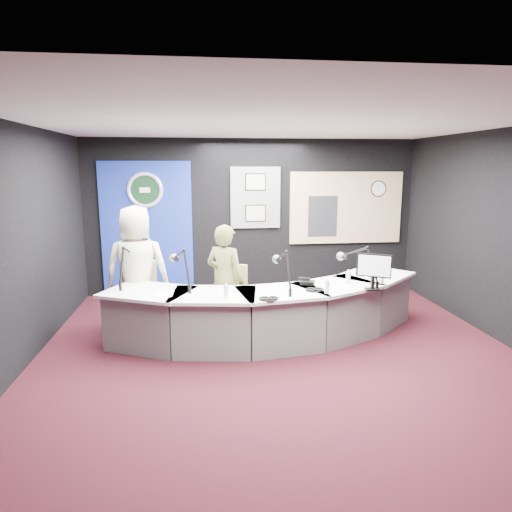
{
  "coord_description": "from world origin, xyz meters",
  "views": [
    {
      "loc": [
        -0.93,
        -5.27,
        2.3
      ],
      "look_at": [
        -0.2,
        0.8,
        1.1
      ],
      "focal_mm": 32.0,
      "sensor_mm": 36.0,
      "label": 1
    }
  ],
  "objects": [
    {
      "name": "ground",
      "position": [
        0.0,
        0.0,
        0.0
      ],
      "size": [
        6.0,
        6.0,
        0.0
      ],
      "primitive_type": "plane",
      "color": "black",
      "rests_on": "ground"
    },
    {
      "name": "ceiling",
      "position": [
        0.0,
        0.0,
        2.8
      ],
      "size": [
        6.0,
        6.0,
        0.02
      ],
      "primitive_type": "cube",
      "color": "silver",
      "rests_on": "ground"
    },
    {
      "name": "wall_back",
      "position": [
        0.0,
        3.0,
        1.4
      ],
      "size": [
        6.0,
        0.02,
        2.8
      ],
      "primitive_type": "cube",
      "color": "black",
      "rests_on": "ground"
    },
    {
      "name": "wall_front",
      "position": [
        0.0,
        -3.0,
        1.4
      ],
      "size": [
        6.0,
        0.02,
        2.8
      ],
      "primitive_type": "cube",
      "color": "black",
      "rests_on": "ground"
    },
    {
      "name": "wall_left",
      "position": [
        -3.0,
        0.0,
        1.4
      ],
      "size": [
        0.02,
        6.0,
        2.8
      ],
      "primitive_type": "cube",
      "color": "black",
      "rests_on": "ground"
    },
    {
      "name": "broadcast_desk",
      "position": [
        -0.05,
        0.55,
        0.38
      ],
      "size": [
        4.5,
        1.9,
        0.75
      ],
      "primitive_type": null,
      "color": "silver",
      "rests_on": "ground"
    },
    {
      "name": "backdrop_panel",
      "position": [
        -1.9,
        2.97,
        1.25
      ],
      "size": [
        1.6,
        0.05,
        2.3
      ],
      "primitive_type": "cube",
      "color": "navy",
      "rests_on": "wall_back"
    },
    {
      "name": "agency_seal",
      "position": [
        -1.9,
        2.93,
        1.9
      ],
      "size": [
        0.63,
        0.07,
        0.63
      ],
      "primitive_type": "torus",
      "rotation": [
        1.57,
        0.0,
        0.0
      ],
      "color": "silver",
      "rests_on": "backdrop_panel"
    },
    {
      "name": "seal_center",
      "position": [
        -1.9,
        2.94,
        1.9
      ],
      "size": [
        0.48,
        0.01,
        0.48
      ],
      "primitive_type": "cylinder",
      "rotation": [
        1.57,
        0.0,
        0.0
      ],
      "color": "black",
      "rests_on": "backdrop_panel"
    },
    {
      "name": "pinboard",
      "position": [
        0.05,
        2.97,
        1.75
      ],
      "size": [
        0.9,
        0.04,
        1.1
      ],
      "primitive_type": "cube",
      "color": "slate",
      "rests_on": "wall_back"
    },
    {
      "name": "framed_photo_upper",
      "position": [
        0.05,
        2.94,
        2.03
      ],
      "size": [
        0.34,
        0.02,
        0.27
      ],
      "primitive_type": "cube",
      "color": "tan",
      "rests_on": "pinboard"
    },
    {
      "name": "framed_photo_lower",
      "position": [
        0.05,
        2.94,
        1.47
      ],
      "size": [
        0.34,
        0.02,
        0.27
      ],
      "primitive_type": "cube",
      "color": "tan",
      "rests_on": "pinboard"
    },
    {
      "name": "booth_window_frame",
      "position": [
        1.75,
        2.97,
        1.55
      ],
      "size": [
        2.12,
        0.06,
        1.32
      ],
      "primitive_type": "cube",
      "color": "tan",
      "rests_on": "wall_back"
    },
    {
      "name": "booth_glow",
      "position": [
        1.75,
        2.96,
        1.55
      ],
      "size": [
        2.0,
        0.02,
        1.2
      ],
      "primitive_type": "cube",
      "color": "#CFAF82",
      "rests_on": "booth_window_frame"
    },
    {
      "name": "equipment_rack",
      "position": [
        1.3,
        2.94,
        1.4
      ],
      "size": [
        0.55,
        0.02,
        0.75
      ],
      "primitive_type": "cube",
      "color": "black",
      "rests_on": "booth_window_frame"
    },
    {
      "name": "wall_clock",
      "position": [
        2.35,
        2.94,
        1.9
      ],
      "size": [
        0.28,
        0.01,
        0.28
      ],
      "primitive_type": "cylinder",
      "rotation": [
        1.57,
        0.0,
        0.0
      ],
      "color": "white",
      "rests_on": "booth_window_frame"
    },
    {
      "name": "armchair_left",
      "position": [
        -1.84,
        1.06,
        0.5
      ],
      "size": [
        0.57,
        0.57,
        1.01
      ],
      "primitive_type": null,
      "rotation": [
        0.0,
        0.0,
        -0.01
      ],
      "color": "#9E8348",
      "rests_on": "ground"
    },
    {
      "name": "armchair_right",
      "position": [
        -0.63,
        0.78,
        0.5
      ],
      "size": [
        0.74,
        0.74,
        1.0
      ],
      "primitive_type": null,
      "rotation": [
        0.0,
        0.0,
        -0.42
      ],
      "color": "#9E8348",
      "rests_on": "ground"
    },
    {
      "name": "draped_jacket",
      "position": [
        -1.86,
        1.31,
        0.62
      ],
      "size": [
        0.5,
        0.1,
        0.7
      ],
      "primitive_type": "cube",
      "rotation": [
        0.0,
        0.0,
        -0.01
      ],
      "color": "gray",
      "rests_on": "armchair_left"
    },
    {
      "name": "person_man",
      "position": [
        -1.84,
        1.06,
        0.9
      ],
      "size": [
        0.89,
        0.59,
        1.79
      ],
      "primitive_type": "imported",
      "rotation": [
        0.0,
        0.0,
        3.12
      ],
      "color": "beige",
      "rests_on": "ground"
    },
    {
      "name": "person_woman",
      "position": [
        -0.63,
        0.78,
        0.77
      ],
      "size": [
        0.67,
        0.62,
        1.55
      ],
      "primitive_type": "imported",
      "rotation": [
        0.0,
        0.0,
        2.57
      ],
      "color": "#545D31",
      "rests_on": "ground"
    },
    {
      "name": "computer_monitor",
      "position": [
        1.22,
        0.15,
        1.07
      ],
      "size": [
        0.38,
        0.24,
        0.29
      ],
      "primitive_type": "cube",
      "rotation": [
        0.0,
        0.0,
        -0.54
      ],
      "color": "black",
      "rests_on": "broadcast_desk"
    },
    {
      "name": "desk_phone",
      "position": [
        0.46,
        0.53,
        0.78
      ],
      "size": [
        0.22,
        0.2,
        0.05
      ],
      "primitive_type": "cube",
      "rotation": [
        0.0,
        0.0,
        -0.37
      ],
      "color": "black",
      "rests_on": "broadcast_desk"
    },
    {
      "name": "headphones_near",
      "position": [
        0.48,
        0.19,
        0.77
      ],
      "size": [
        0.19,
        0.19,
        0.03
      ],
      "primitive_type": "torus",
      "color": "black",
      "rests_on": "broadcast_desk"
    },
    {
      "name": "headphones_far",
      "position": [
        -0.16,
        -0.13,
        0.77
      ],
      "size": [
        0.21,
        0.21,
        0.03
      ],
      "primitive_type": "torus",
      "color": "black",
      "rests_on": "broadcast_desk"
    },
    {
      "name": "paper_stack",
      "position": [
        -1.41,
        0.3,
        0.75
      ],
      "size": [
        0.23,
        0.32,
        0.0
      ],
      "primitive_type": "cube",
      "rotation": [
        0.0,
        0.0,
        -0.04
      ],
      "color": "white",
      "rests_on": "broadcast_desk"
    },
    {
      "name": "notepad",
      "position": [
        -0.57,
        -0.05,
        0.75
      ],
      "size": [
        0.25,
        0.32,
        0.0
      ],
      "primitive_type": "cube",
      "rotation": [
        0.0,
        0.0,
        0.17
      ],
      "color": "white",
      "rests_on": "broadcast_desk"
    },
    {
      "name": "boom_mic_a",
      "position": [
        -1.91,
        0.8,
        1.05
      ],
      "size": [
        0.24,
        0.73,
        0.6
      ],
      "primitive_type": null,
      "color": "black",
      "rests_on": "broadcast_desk"
    },
    {
      "name": "boom_mic_b",
      "position": [
        -1.2,
        0.56,
        1.05
      ],
      "size": [
        0.34,
        0.7,
        0.6
      ],
      "primitive_type": null,
      "color": "black",
      "rests_on": "broadcast_desk"
    },
    {
      "name": "boom_mic_c",
      "position": [
        0.09,
        0.29,
        1.05
      ],
      "size": [
        0.19,
        0.74,
        0.6
      ],
      "primitive_type": null,
      "color": "black",
      "rests_on": "broadcast_desk"
    },
    {
      "name": "boom_mic_d",
      "position": [
        1.13,
        0.43,
        1.05
      ],
      "size": [
        0.45,
        0.64,
        0.6
      ],
      "primitive_type": null,
      "color": "black",
      "rests_on": "broadcast_desk"
    },
    {
      "name": "water_bottles",
      "position": [
        0.41,
        0.27,
        0.84
      ],
      "size": [
        2.19,
        0.59,
        0.18
      ],
      "primitive_type": null,
      "color": "silver",
      "rests_on": "broadcast_desk"
    }
  ]
}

